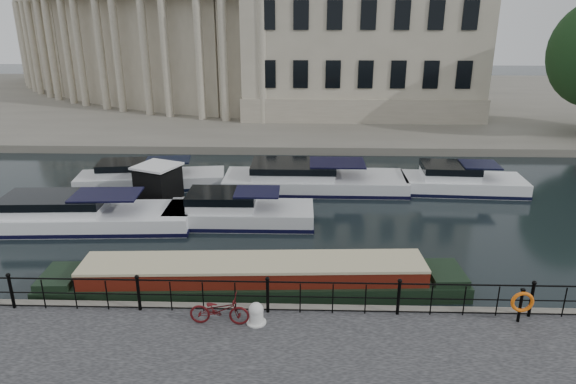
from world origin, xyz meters
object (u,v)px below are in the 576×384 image
object	(u,v)px
mooring_bollard	(256,314)
harbour_hut	(159,187)
narrowboat	(254,282)
life_ring_post	(522,302)
bicycle	(219,310)

from	to	relation	value
mooring_bollard	harbour_hut	bearing A→B (deg)	117.92
mooring_bollard	narrowboat	distance (m)	2.80
narrowboat	life_ring_post	bearing A→B (deg)	-19.78
narrowboat	harbour_hut	bearing A→B (deg)	120.74
life_ring_post	narrowboat	bearing A→B (deg)	163.02
mooring_bollard	harbour_hut	size ratio (longest dim) A/B	0.20
bicycle	mooring_bollard	bearing A→B (deg)	-84.39
bicycle	narrowboat	world-z (taller)	bicycle
mooring_bollard	harbour_hut	xyz separation A→B (m)	(-5.95, 11.22, 0.09)
bicycle	narrowboat	distance (m)	2.98
life_ring_post	narrowboat	distance (m)	8.61
harbour_hut	bicycle	bearing A→B (deg)	-44.03
bicycle	narrowboat	xyz separation A→B (m)	(0.76, 2.81, -0.65)
bicycle	life_ring_post	distance (m)	8.96
mooring_bollard	life_ring_post	size ratio (longest dim) A/B	0.61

